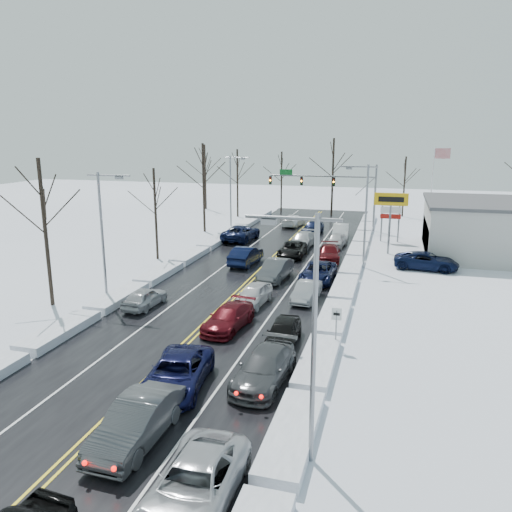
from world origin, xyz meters
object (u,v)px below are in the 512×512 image
(traffic_signal_mast, at_px, (333,185))
(oncoming_car_0, at_px, (246,264))
(tires_plus_sign, at_px, (391,203))
(flagpole, at_px, (433,182))

(traffic_signal_mast, distance_m, oncoming_car_0, 21.12)
(traffic_signal_mast, bearing_deg, oncoming_car_0, -105.02)
(tires_plus_sign, height_order, oncoming_car_0, tires_plus_sign)
(traffic_signal_mast, distance_m, flagpole, 11.90)
(traffic_signal_mast, xyz_separation_m, oncoming_car_0, (-5.29, -19.71, -5.48))
(flagpole, distance_m, oncoming_car_0, 28.21)
(flagpole, height_order, oncoming_car_0, flagpole)
(traffic_signal_mast, bearing_deg, flagpole, 9.73)
(flagpole, relative_size, oncoming_car_0, 1.98)
(flagpole, xyz_separation_m, oncoming_car_0, (-17.01, -21.72, -5.93))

